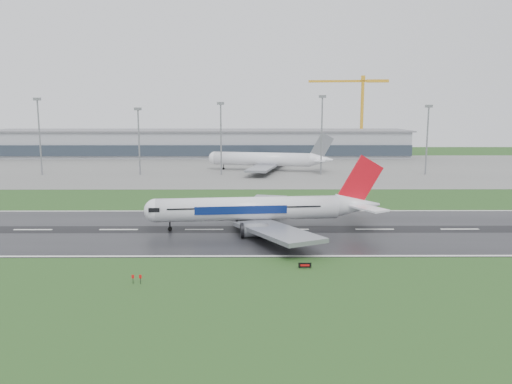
{
  "coord_description": "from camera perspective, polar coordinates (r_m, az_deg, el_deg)",
  "views": [
    {
      "loc": [
        31.52,
        -115.81,
        27.98
      ],
      "look_at": [
        32.21,
        12.0,
        7.0
      ],
      "focal_mm": 35.65,
      "sensor_mm": 36.0,
      "label": 1
    }
  ],
  "objects": [
    {
      "name": "apron",
      "position": [
        244.46,
        -7.72,
        2.68
      ],
      "size": [
        400.0,
        130.0,
        0.08
      ],
      "primitive_type": "cube",
      "color": "slate",
      "rests_on": "ground"
    },
    {
      "name": "floodmast_3",
      "position": [
        216.64,
        -3.95,
        5.81
      ],
      "size": [
        0.64,
        0.64,
        29.61
      ],
      "primitive_type": "cylinder",
      "color": "gray",
      "rests_on": "ground"
    },
    {
      "name": "floodmast_4",
      "position": [
        218.06,
        7.37,
        6.16
      ],
      "size": [
        0.64,
        0.64,
        32.44
      ],
      "primitive_type": "cylinder",
      "color": "gray",
      "rests_on": "ground"
    },
    {
      "name": "runway",
      "position": [
        123.23,
        -15.16,
        -4.11
      ],
      "size": [
        400.0,
        45.0,
        0.1
      ],
      "primitive_type": "cube",
      "color": "black",
      "rests_on": "ground"
    },
    {
      "name": "runway_sign",
      "position": [
        91.37,
        5.5,
        -8.21
      ],
      "size": [
        2.3,
        0.76,
        1.04
      ],
      "primitive_type": null,
      "rotation": [
        0.0,
        0.0,
        0.22
      ],
      "color": "black",
      "rests_on": "ground"
    },
    {
      "name": "floodmast_1",
      "position": [
        234.27,
        -23.1,
        5.57
      ],
      "size": [
        0.64,
        0.64,
        31.38
      ],
      "primitive_type": "cylinder",
      "color": "gray",
      "rests_on": "ground"
    },
    {
      "name": "floodmast_2",
      "position": [
        221.64,
        -12.99,
        5.38
      ],
      "size": [
        0.64,
        0.64,
        27.32
      ],
      "primitive_type": "cylinder",
      "color": "gray",
      "rests_on": "ground"
    },
    {
      "name": "terminal",
      "position": [
        303.15,
        -6.3,
        5.39
      ],
      "size": [
        240.0,
        36.0,
        15.0
      ],
      "primitive_type": "cube",
      "color": "gray",
      "rests_on": "ground"
    },
    {
      "name": "floodmast_5",
      "position": [
        228.51,
        18.63,
        5.39
      ],
      "size": [
        0.64,
        0.64,
        28.44
      ],
      "primitive_type": "cylinder",
      "color": "gray",
      "rests_on": "ground"
    },
    {
      "name": "ground",
      "position": [
        123.24,
        -15.16,
        -4.13
      ],
      "size": [
        520.0,
        520.0,
        0.0
      ],
      "primitive_type": "plane",
      "color": "#1F4419",
      "rests_on": "ground"
    },
    {
      "name": "tower_crane",
      "position": [
        322.85,
        11.79,
        8.39
      ],
      "size": [
        48.51,
        8.09,
        47.61
      ],
      "primitive_type": null,
      "rotation": [
        0.0,
        0.0,
        -0.11
      ],
      "color": "gold",
      "rests_on": "ground"
    },
    {
      "name": "main_airliner",
      "position": [
        118.4,
        0.97,
        -0.25
      ],
      "size": [
        60.58,
        58.22,
        16.39
      ],
      "primitive_type": null,
      "rotation": [
        0.0,
        0.0,
        0.1
      ],
      "color": "white",
      "rests_on": "runway"
    },
    {
      "name": "parked_airliner",
      "position": [
        230.51,
        1.26,
        4.5
      ],
      "size": [
        69.09,
        66.09,
        17.09
      ],
      "primitive_type": null,
      "rotation": [
        0.0,
        0.0,
        -0.23
      ],
      "color": "white",
      "rests_on": "apron"
    }
  ]
}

